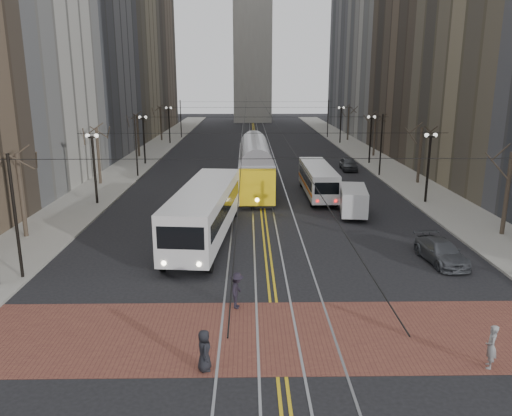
{
  "coord_description": "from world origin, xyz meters",
  "views": [
    {
      "loc": [
        -1.15,
        -22.37,
        10.11
      ],
      "look_at": [
        -0.71,
        5.07,
        3.0
      ],
      "focal_mm": 35.0,
      "sensor_mm": 36.0,
      "label": 1
    }
  ],
  "objects_px": {
    "transit_bus": "(205,214)",
    "sedan_parked": "(441,251)",
    "streetcar": "(255,170)",
    "cargo_van": "(353,202)",
    "sedan_grey": "(348,164)",
    "rear_bus": "(318,181)",
    "pedestrian_a": "(204,350)",
    "pedestrian_b": "(491,347)",
    "pedestrian_d": "(237,290)"
  },
  "relations": [
    {
      "from": "sedan_parked",
      "to": "pedestrian_a",
      "type": "bearing_deg",
      "value": -144.83
    },
    {
      "from": "pedestrian_a",
      "to": "streetcar",
      "type": "bearing_deg",
      "value": -13.04
    },
    {
      "from": "transit_bus",
      "to": "pedestrian_a",
      "type": "xyz_separation_m",
      "value": [
        1.2,
        -15.09,
        -0.94
      ]
    },
    {
      "from": "transit_bus",
      "to": "sedan_parked",
      "type": "relative_size",
      "value": 3.12
    },
    {
      "from": "cargo_van",
      "to": "pedestrian_b",
      "type": "height_order",
      "value": "cargo_van"
    },
    {
      "from": "sedan_parked",
      "to": "pedestrian_b",
      "type": "relative_size",
      "value": 2.68
    },
    {
      "from": "transit_bus",
      "to": "pedestrian_b",
      "type": "xyz_separation_m",
      "value": [
        11.47,
        -15.09,
        -0.89
      ]
    },
    {
      "from": "pedestrian_a",
      "to": "pedestrian_b",
      "type": "distance_m",
      "value": 10.26
    },
    {
      "from": "rear_bus",
      "to": "pedestrian_d",
      "type": "bearing_deg",
      "value": -106.77
    },
    {
      "from": "streetcar",
      "to": "cargo_van",
      "type": "relative_size",
      "value": 3.23
    },
    {
      "from": "rear_bus",
      "to": "sedan_grey",
      "type": "bearing_deg",
      "value": 67.53
    },
    {
      "from": "transit_bus",
      "to": "streetcar",
      "type": "bearing_deg",
      "value": 82.57
    },
    {
      "from": "rear_bus",
      "to": "sedan_parked",
      "type": "distance_m",
      "value": 17.39
    },
    {
      "from": "rear_bus",
      "to": "pedestrian_a",
      "type": "distance_m",
      "value": 28.46
    },
    {
      "from": "streetcar",
      "to": "sedan_grey",
      "type": "xyz_separation_m",
      "value": [
        10.83,
        10.32,
        -1.12
      ]
    },
    {
      "from": "cargo_van",
      "to": "transit_bus",
      "type": "bearing_deg",
      "value": -143.94
    },
    {
      "from": "streetcar",
      "to": "pedestrian_a",
      "type": "xyz_separation_m",
      "value": [
        -2.24,
        -30.04,
        -1.06
      ]
    },
    {
      "from": "transit_bus",
      "to": "pedestrian_d",
      "type": "height_order",
      "value": "transit_bus"
    },
    {
      "from": "rear_bus",
      "to": "sedan_grey",
      "type": "xyz_separation_m",
      "value": [
        5.33,
        12.98,
        -0.63
      ]
    },
    {
      "from": "pedestrian_b",
      "to": "sedan_parked",
      "type": "bearing_deg",
      "value": -170.77
    },
    {
      "from": "sedan_grey",
      "to": "rear_bus",
      "type": "bearing_deg",
      "value": -110.04
    },
    {
      "from": "transit_bus",
      "to": "sedan_grey",
      "type": "xyz_separation_m",
      "value": [
        14.27,
        25.27,
        -1.0
      ]
    },
    {
      "from": "pedestrian_b",
      "to": "pedestrian_d",
      "type": "distance_m",
      "value": 10.48
    },
    {
      "from": "sedan_parked",
      "to": "pedestrian_b",
      "type": "distance_m",
      "value": 10.91
    },
    {
      "from": "pedestrian_d",
      "to": "transit_bus",
      "type": "bearing_deg",
      "value": 21.92
    },
    {
      "from": "transit_bus",
      "to": "pedestrian_b",
      "type": "relative_size",
      "value": 8.37
    },
    {
      "from": "transit_bus",
      "to": "sedan_parked",
      "type": "bearing_deg",
      "value": -12.33
    },
    {
      "from": "transit_bus",
      "to": "rear_bus",
      "type": "xyz_separation_m",
      "value": [
        8.94,
        12.29,
        -0.37
      ]
    },
    {
      "from": "streetcar",
      "to": "cargo_van",
      "type": "distance_m",
      "value": 11.86
    },
    {
      "from": "streetcar",
      "to": "sedan_grey",
      "type": "bearing_deg",
      "value": 43.3
    },
    {
      "from": "cargo_van",
      "to": "pedestrian_a",
      "type": "relative_size",
      "value": 3.15
    },
    {
      "from": "cargo_van",
      "to": "rear_bus",
      "type": "bearing_deg",
      "value": 113.77
    },
    {
      "from": "transit_bus",
      "to": "pedestrian_b",
      "type": "height_order",
      "value": "transit_bus"
    },
    {
      "from": "transit_bus",
      "to": "rear_bus",
      "type": "bearing_deg",
      "value": 59.49
    },
    {
      "from": "transit_bus",
      "to": "streetcar",
      "type": "distance_m",
      "value": 15.34
    },
    {
      "from": "streetcar",
      "to": "cargo_van",
      "type": "xyz_separation_m",
      "value": [
        7.33,
        -9.29,
        -0.77
      ]
    },
    {
      "from": "sedan_grey",
      "to": "pedestrian_a",
      "type": "height_order",
      "value": "pedestrian_a"
    },
    {
      "from": "cargo_van",
      "to": "pedestrian_b",
      "type": "distance_m",
      "value": 20.76
    },
    {
      "from": "streetcar",
      "to": "rear_bus",
      "type": "bearing_deg",
      "value": -26.12
    },
    {
      "from": "sedan_grey",
      "to": "pedestrian_a",
      "type": "xyz_separation_m",
      "value": [
        -13.07,
        -40.36,
        0.06
      ]
    },
    {
      "from": "sedan_parked",
      "to": "pedestrian_b",
      "type": "bearing_deg",
      "value": -107.18
    },
    {
      "from": "cargo_van",
      "to": "pedestrian_a",
      "type": "height_order",
      "value": "cargo_van"
    },
    {
      "from": "transit_bus",
      "to": "pedestrian_a",
      "type": "relative_size",
      "value": 8.95
    },
    {
      "from": "sedan_grey",
      "to": "pedestrian_a",
      "type": "bearing_deg",
      "value": -105.65
    },
    {
      "from": "pedestrian_a",
      "to": "cargo_van",
      "type": "bearing_deg",
      "value": -33.53
    },
    {
      "from": "rear_bus",
      "to": "pedestrian_a",
      "type": "relative_size",
      "value": 6.75
    },
    {
      "from": "pedestrian_b",
      "to": "sedan_grey",
      "type": "bearing_deg",
      "value": -162.87
    },
    {
      "from": "rear_bus",
      "to": "pedestrian_a",
      "type": "bearing_deg",
      "value": -105.93
    },
    {
      "from": "sedan_grey",
      "to": "pedestrian_d",
      "type": "bearing_deg",
      "value": -106.48
    },
    {
      "from": "sedan_grey",
      "to": "transit_bus",
      "type": "bearing_deg",
      "value": -117.17
    }
  ]
}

